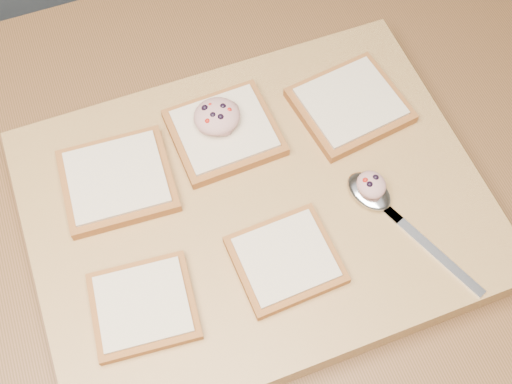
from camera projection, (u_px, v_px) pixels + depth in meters
ground at (248, 360)px, 1.61m from camera, size 4.00×4.00×0.00m
island_counter at (245, 304)px, 1.21m from camera, size 2.00×0.80×0.90m
cutting_board at (256, 208)px, 0.78m from camera, size 0.54×0.41×0.04m
bread_far_left at (117, 180)px, 0.77m from camera, size 0.14×0.13×0.02m
bread_far_center at (224, 132)px, 0.80m from camera, size 0.13×0.12×0.02m
bread_far_right at (350, 105)px, 0.82m from camera, size 0.14×0.13×0.02m
bread_near_left at (143, 306)px, 0.70m from camera, size 0.12×0.11×0.02m
bread_near_center at (286, 259)px, 0.72m from camera, size 0.12×0.11×0.02m
tuna_salad_dollop at (217, 116)px, 0.78m from camera, size 0.06×0.05×0.03m
spoon at (378, 200)px, 0.76m from camera, size 0.10×0.20×0.01m
spoon_salad at (371, 185)px, 0.75m from camera, size 0.03×0.04×0.02m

